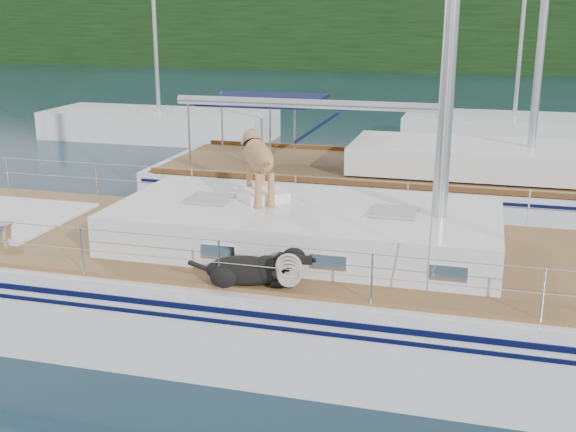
% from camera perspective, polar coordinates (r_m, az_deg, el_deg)
% --- Properties ---
extents(ground, '(120.00, 120.00, 0.00)m').
position_cam_1_polar(ground, '(10.66, -2.91, -8.39)').
color(ground, black).
rests_on(ground, ground).
extents(tree_line, '(90.00, 3.00, 6.00)m').
position_cam_1_polar(tree_line, '(54.30, 12.53, 14.21)').
color(tree_line, black).
rests_on(tree_line, ground).
extents(shore_bank, '(92.00, 1.00, 1.20)m').
position_cam_1_polar(shore_bank, '(55.61, 12.45, 11.77)').
color(shore_bank, '#595147').
rests_on(shore_bank, ground).
extents(main_sailboat, '(12.00, 3.81, 14.01)m').
position_cam_1_polar(main_sailboat, '(10.36, -2.48, -5.04)').
color(main_sailboat, white).
rests_on(main_sailboat, ground).
extents(neighbor_sailboat, '(11.00, 3.50, 13.30)m').
position_cam_1_polar(neighbor_sailboat, '(15.66, 9.93, 1.84)').
color(neighbor_sailboat, white).
rests_on(neighbor_sailboat, ground).
extents(bg_boat_west, '(8.00, 3.00, 11.65)m').
position_cam_1_polar(bg_boat_west, '(26.02, -10.10, 7.06)').
color(bg_boat_west, white).
rests_on(bg_boat_west, ground).
extents(bg_boat_center, '(7.20, 3.00, 11.65)m').
position_cam_1_polar(bg_boat_center, '(25.52, 17.37, 6.42)').
color(bg_boat_center, white).
rests_on(bg_boat_center, ground).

